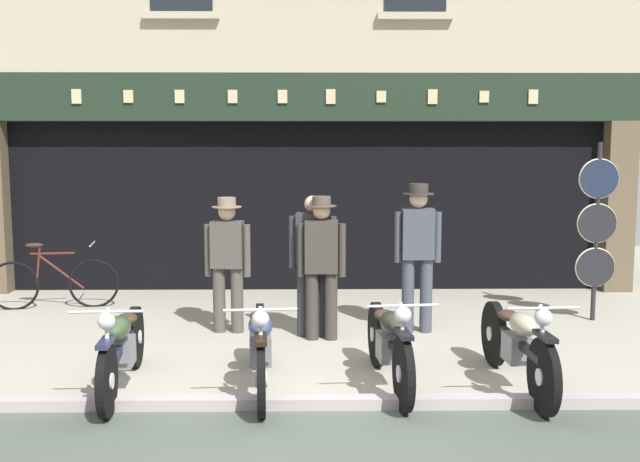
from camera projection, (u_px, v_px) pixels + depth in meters
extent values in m
cube|color=#A09B8B|center=(307.00, 296.00, 11.43)|extent=(21.96, 10.00, 0.08)
cube|color=#AC9D9F|center=(306.00, 407.00, 6.54)|extent=(21.96, 0.16, 0.18)
cube|color=black|center=(308.00, 197.00, 13.55)|extent=(9.16, 4.00, 2.60)
cube|color=brown|center=(618.00, 207.00, 11.51)|extent=(0.44, 0.36, 2.60)
cube|color=black|center=(307.00, 197.00, 11.80)|extent=(8.76, 0.03, 2.18)
cube|color=black|center=(307.00, 97.00, 11.19)|extent=(9.96, 0.24, 0.70)
cube|color=#C6B789|center=(76.00, 96.00, 11.01)|extent=(0.14, 0.03, 0.21)
cube|color=#C6B789|center=(128.00, 96.00, 11.02)|extent=(0.14, 0.03, 0.18)
cube|color=#C6B789|center=(180.00, 96.00, 11.03)|extent=(0.14, 0.03, 0.19)
cube|color=#C6B789|center=(233.00, 97.00, 11.04)|extent=(0.14, 0.03, 0.19)
cube|color=#C6B789|center=(282.00, 97.00, 11.05)|extent=(0.14, 0.03, 0.19)
cube|color=#C6B789|center=(331.00, 97.00, 11.06)|extent=(0.14, 0.03, 0.21)
cube|color=#C6B789|center=(381.00, 97.00, 11.07)|extent=(0.14, 0.03, 0.17)
cube|color=#C6B789|center=(433.00, 97.00, 11.08)|extent=(0.14, 0.03, 0.21)
cube|color=#C6B789|center=(484.00, 97.00, 11.09)|extent=(0.14, 0.03, 0.17)
cube|color=#C6B789|center=(533.00, 97.00, 11.10)|extent=(0.14, 0.03, 0.21)
cube|color=#B2A48C|center=(181.00, 15.00, 10.86)|extent=(1.10, 0.12, 0.10)
cube|color=#B2A48C|center=(415.00, 16.00, 10.90)|extent=(1.10, 0.12, 0.10)
cylinder|color=black|center=(107.00, 381.00, 6.29)|extent=(0.11, 0.63, 0.63)
cylinder|color=silver|center=(107.00, 381.00, 6.29)|extent=(0.11, 0.14, 0.14)
cylinder|color=black|center=(135.00, 337.00, 7.70)|extent=(0.12, 0.63, 0.63)
cylinder|color=silver|center=(135.00, 337.00, 7.70)|extent=(0.12, 0.14, 0.14)
cube|color=#222747|center=(122.00, 344.00, 6.98)|extent=(0.15, 1.31, 0.07)
cube|color=slate|center=(122.00, 352.00, 6.99)|extent=(0.22, 0.33, 0.26)
ellipsoid|color=#33492A|center=(118.00, 328.00, 6.79)|extent=(0.25, 0.47, 0.20)
ellipsoid|color=#38281E|center=(127.00, 319.00, 7.21)|extent=(0.22, 0.31, 0.10)
cube|color=#222747|center=(105.00, 342.00, 6.25)|extent=(0.12, 0.37, 0.04)
sphere|color=silver|center=(106.00, 321.00, 6.29)|extent=(0.15, 0.15, 0.15)
cylinder|color=silver|center=(106.00, 312.00, 6.28)|extent=(0.62, 0.06, 0.02)
cylinder|color=silver|center=(107.00, 346.00, 6.30)|extent=(0.05, 0.24, 0.62)
cylinder|color=black|center=(261.00, 379.00, 6.31)|extent=(0.12, 0.65, 0.65)
cylinder|color=silver|center=(261.00, 379.00, 6.31)|extent=(0.11, 0.15, 0.14)
cylinder|color=black|center=(260.00, 335.00, 7.73)|extent=(0.13, 0.65, 0.65)
cylinder|color=silver|center=(260.00, 335.00, 7.73)|extent=(0.12, 0.15, 0.14)
cube|color=black|center=(260.00, 342.00, 7.01)|extent=(0.16, 1.32, 0.07)
cube|color=slate|center=(261.00, 350.00, 7.02)|extent=(0.22, 0.33, 0.26)
ellipsoid|color=navy|center=(260.00, 326.00, 6.81)|extent=(0.25, 0.47, 0.20)
ellipsoid|color=#38281E|center=(260.00, 317.00, 7.24)|extent=(0.22, 0.31, 0.10)
cube|color=black|center=(261.00, 339.00, 6.27)|extent=(0.13, 0.37, 0.04)
sphere|color=silver|center=(260.00, 319.00, 6.31)|extent=(0.15, 0.15, 0.15)
cylinder|color=silver|center=(260.00, 310.00, 6.30)|extent=(0.62, 0.07, 0.02)
cylinder|color=silver|center=(261.00, 344.00, 6.32)|extent=(0.06, 0.29, 0.60)
cylinder|color=black|center=(403.00, 373.00, 6.44)|extent=(0.13, 0.67, 0.66)
cylinder|color=silver|center=(403.00, 373.00, 6.44)|extent=(0.11, 0.15, 0.15)
cylinder|color=black|center=(377.00, 334.00, 7.74)|extent=(0.14, 0.67, 0.66)
cylinder|color=silver|center=(377.00, 334.00, 7.74)|extent=(0.12, 0.15, 0.15)
cube|color=black|center=(389.00, 340.00, 7.08)|extent=(0.17, 1.21, 0.07)
cube|color=slate|center=(389.00, 347.00, 7.08)|extent=(0.23, 0.34, 0.26)
ellipsoid|color=black|center=(392.00, 323.00, 6.90)|extent=(0.26, 0.48, 0.20)
ellipsoid|color=#38281E|center=(384.00, 315.00, 7.29)|extent=(0.23, 0.32, 0.10)
cube|color=black|center=(404.00, 333.00, 6.40)|extent=(0.13, 0.37, 0.04)
sphere|color=silver|center=(403.00, 315.00, 6.44)|extent=(0.15, 0.15, 0.15)
cylinder|color=silver|center=(403.00, 306.00, 6.43)|extent=(0.62, 0.08, 0.02)
cylinder|color=silver|center=(403.00, 339.00, 6.44)|extent=(0.06, 0.28, 0.61)
cylinder|color=black|center=(544.00, 377.00, 6.34)|extent=(0.10, 0.67, 0.67)
cylinder|color=silver|center=(544.00, 377.00, 6.34)|extent=(0.11, 0.15, 0.15)
cylinder|color=black|center=(494.00, 334.00, 7.76)|extent=(0.11, 0.67, 0.67)
cylinder|color=silver|center=(494.00, 334.00, 7.76)|extent=(0.12, 0.15, 0.15)
cube|color=black|center=(517.00, 341.00, 7.04)|extent=(0.14, 1.32, 0.07)
cube|color=slate|center=(516.00, 348.00, 7.04)|extent=(0.22, 0.33, 0.26)
ellipsoid|color=#A29F84|center=(523.00, 324.00, 6.84)|extent=(0.24, 0.47, 0.20)
ellipsoid|color=#38281E|center=(509.00, 315.00, 7.27)|extent=(0.22, 0.31, 0.10)
cube|color=black|center=(545.00, 336.00, 6.30)|extent=(0.12, 0.36, 0.04)
sphere|color=silver|center=(543.00, 317.00, 6.34)|extent=(0.15, 0.15, 0.15)
cylinder|color=silver|center=(544.00, 308.00, 6.33)|extent=(0.62, 0.06, 0.02)
cylinder|color=silver|center=(543.00, 342.00, 6.34)|extent=(0.05, 0.24, 0.62)
cylinder|color=#47423D|center=(237.00, 299.00, 9.08)|extent=(0.15, 0.15, 0.81)
cylinder|color=#47423D|center=(219.00, 299.00, 9.10)|extent=(0.15, 0.15, 0.81)
cube|color=#47423D|center=(227.00, 244.00, 9.01)|extent=(0.40, 0.26, 0.56)
cube|color=silver|center=(229.00, 238.00, 9.11)|extent=(0.14, 0.03, 0.31)
cube|color=brown|center=(230.00, 238.00, 9.13)|extent=(0.05, 0.02, 0.29)
cylinder|color=#47423D|center=(247.00, 251.00, 8.99)|extent=(0.09, 0.09, 0.63)
cylinder|color=#47423D|center=(208.00, 250.00, 9.04)|extent=(0.09, 0.09, 0.63)
sphere|color=tan|center=(227.00, 212.00, 8.96)|extent=(0.21, 0.21, 0.21)
cylinder|color=#7F705B|center=(227.00, 207.00, 8.95)|extent=(0.35, 0.35, 0.01)
cylinder|color=#7F705B|center=(227.00, 202.00, 8.94)|extent=(0.22, 0.22, 0.11)
cylinder|color=#2D2D33|center=(322.00, 300.00, 8.89)|extent=(0.15, 0.15, 0.88)
cylinder|color=#2D2D33|center=(303.00, 299.00, 8.90)|extent=(0.15, 0.15, 0.88)
cube|color=#2D2D33|center=(313.00, 239.00, 8.81)|extent=(0.40, 0.25, 0.61)
cube|color=white|center=(313.00, 231.00, 8.91)|extent=(0.14, 0.03, 0.34)
cube|color=#47234C|center=(314.00, 232.00, 8.93)|extent=(0.05, 0.02, 0.32)
cylinder|color=#2D2D33|center=(333.00, 243.00, 8.79)|extent=(0.09, 0.09, 0.61)
cylinder|color=#2D2D33|center=(293.00, 242.00, 8.83)|extent=(0.09, 0.09, 0.61)
sphere|color=tan|center=(313.00, 204.00, 8.76)|extent=(0.19, 0.19, 0.19)
cylinder|color=#3D424C|center=(426.00, 295.00, 9.08)|extent=(0.15, 0.15, 0.92)
cylinder|color=#3D424C|center=(408.00, 295.00, 9.08)|extent=(0.15, 0.15, 0.92)
cube|color=#3D424C|center=(418.00, 234.00, 8.99)|extent=(0.38, 0.23, 0.61)
cube|color=silver|center=(417.00, 227.00, 9.10)|extent=(0.14, 0.02, 0.34)
cube|color=maroon|center=(417.00, 228.00, 9.11)|extent=(0.05, 0.01, 0.32)
cylinder|color=#3D424C|center=(437.00, 237.00, 9.00)|extent=(0.09, 0.09, 0.61)
cylinder|color=#3D424C|center=(398.00, 237.00, 9.00)|extent=(0.09, 0.09, 0.61)
sphere|color=beige|center=(418.00, 199.00, 8.94)|extent=(0.22, 0.22, 0.22)
cylinder|color=#332D28|center=(419.00, 194.00, 8.94)|extent=(0.37, 0.37, 0.01)
cylinder|color=#332D28|center=(419.00, 189.00, 8.93)|extent=(0.23, 0.23, 0.12)
cylinder|color=#38332D|center=(331.00, 305.00, 8.75)|extent=(0.15, 0.15, 0.81)
cylinder|color=#38332D|center=(312.00, 305.00, 8.75)|extent=(0.15, 0.15, 0.81)
cube|color=#38332D|center=(322.00, 247.00, 8.67)|extent=(0.39, 0.24, 0.61)
cube|color=white|center=(322.00, 239.00, 8.77)|extent=(0.14, 0.03, 0.34)
cube|color=brown|center=(322.00, 240.00, 8.79)|extent=(0.05, 0.01, 0.32)
cylinder|color=#38332D|center=(342.00, 250.00, 8.67)|extent=(0.09, 0.09, 0.62)
cylinder|color=#38332D|center=(301.00, 250.00, 8.68)|extent=(0.09, 0.09, 0.62)
sphere|color=tan|center=(322.00, 211.00, 8.62)|extent=(0.20, 0.20, 0.20)
cylinder|color=#4C4238|center=(322.00, 206.00, 8.61)|extent=(0.34, 0.34, 0.01)
cylinder|color=#4C4238|center=(322.00, 201.00, 8.60)|extent=(0.21, 0.21, 0.11)
cylinder|color=#232328|center=(596.00, 232.00, 9.60)|extent=(0.06, 0.06, 2.29)
cylinder|color=#192338|center=(599.00, 179.00, 9.50)|extent=(0.49, 0.03, 0.49)
torus|color=beige|center=(599.00, 179.00, 9.51)|extent=(0.51, 0.04, 0.51)
cylinder|color=black|center=(597.00, 223.00, 9.57)|extent=(0.49, 0.03, 0.49)
torus|color=beige|center=(597.00, 223.00, 9.58)|extent=(0.51, 0.04, 0.51)
cylinder|color=black|center=(595.00, 267.00, 9.64)|extent=(0.49, 0.03, 0.49)
torus|color=beige|center=(595.00, 267.00, 9.65)|extent=(0.51, 0.04, 0.51)
cube|color=silver|center=(185.00, 188.00, 11.61)|extent=(0.73, 0.02, 0.95)
cube|color=#511E19|center=(184.00, 164.00, 11.55)|extent=(0.73, 0.01, 0.20)
torus|color=black|center=(94.00, 284.00, 10.48)|extent=(0.69, 0.14, 0.69)
torus|color=black|center=(13.00, 286.00, 10.31)|extent=(0.69, 0.14, 0.69)
cylinder|color=#4C1E19|center=(61.00, 272.00, 10.39)|extent=(0.60, 0.12, 0.50)
cylinder|color=#4C1E19|center=(52.00, 253.00, 10.34)|extent=(0.59, 0.12, 0.03)
cylinder|color=#4C1E19|center=(38.00, 264.00, 10.33)|extent=(0.10, 0.04, 0.52)
ellipsoid|color=#332319|center=(34.00, 245.00, 10.29)|extent=(0.26, 0.15, 0.06)
cylinder|color=silver|center=(92.00, 244.00, 10.41)|extent=(0.09, 0.50, 0.02)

